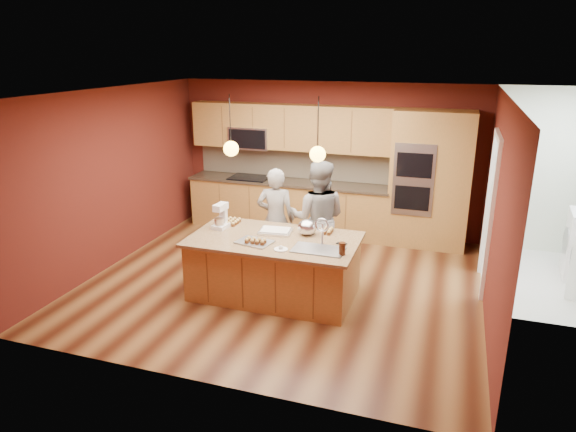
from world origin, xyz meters
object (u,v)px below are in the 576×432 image
(person_left, at_px, (276,219))
(mixing_bowl, at_px, (307,227))
(person_right, at_px, (318,218))
(island, at_px, (275,266))
(stand_mixer, at_px, (221,218))

(person_left, distance_m, mixing_bowl, 0.92)
(person_left, bearing_deg, person_right, 170.10)
(island, height_order, person_right, person_right)
(person_right, xyz_separation_m, mixing_bowl, (0.01, -0.62, 0.07))
(person_left, height_order, person_right, person_right)
(person_left, height_order, stand_mixer, person_left)
(person_right, bearing_deg, mixing_bowl, 84.33)
(island, xyz_separation_m, mixing_bowl, (0.37, 0.27, 0.51))
(person_right, xyz_separation_m, stand_mixer, (-1.22, -0.73, 0.11))
(island, height_order, mixing_bowl, island)
(island, relative_size, stand_mixer, 6.40)
(island, relative_size, person_right, 1.30)
(person_left, relative_size, mixing_bowl, 6.03)
(stand_mixer, bearing_deg, mixing_bowl, 10.44)
(island, height_order, stand_mixer, island)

